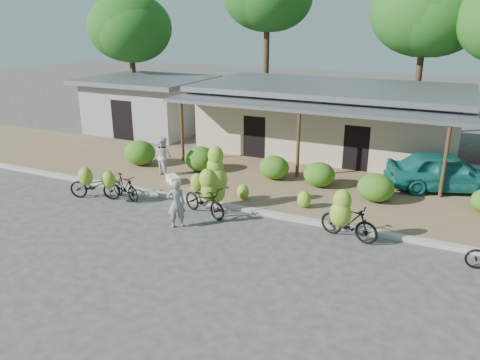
% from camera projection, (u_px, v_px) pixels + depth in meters
% --- Properties ---
extents(ground, '(100.00, 100.00, 0.00)m').
position_uv_depth(ground, '(234.00, 237.00, 14.53)').
color(ground, '#3E3C3A').
rests_on(ground, ground).
extents(sidewalk, '(60.00, 6.00, 0.12)m').
position_uv_depth(sidewalk, '(288.00, 186.00, 18.79)').
color(sidewalk, '#8E6C4C').
rests_on(sidewalk, ground).
extents(curb, '(60.00, 0.25, 0.15)m').
position_uv_depth(curb, '(259.00, 212.00, 16.22)').
color(curb, '#A8A399').
rests_on(curb, ground).
extents(shop_main, '(13.00, 8.50, 3.35)m').
position_uv_depth(shop_main, '(329.00, 118.00, 23.31)').
color(shop_main, '#C2AF93').
rests_on(shop_main, ground).
extents(shop_grey, '(7.00, 6.00, 3.15)m').
position_uv_depth(shop_grey, '(148.00, 104.00, 27.82)').
color(shop_grey, gray).
rests_on(shop_grey, ground).
extents(tree_back_left, '(5.34, 5.23, 7.97)m').
position_uv_depth(tree_back_left, '(128.00, 26.00, 29.29)').
color(tree_back_left, '#523920').
rests_on(tree_back_left, ground).
extents(tree_center_right, '(5.91, 5.85, 9.07)m').
position_uv_depth(tree_center_right, '(423.00, 11.00, 25.17)').
color(tree_center_right, '#523920').
rests_on(tree_center_right, ground).
extents(hedge_0, '(1.43, 1.29, 1.12)m').
position_uv_depth(hedge_0, '(140.00, 153.00, 21.14)').
color(hedge_0, '#2C6216').
rests_on(hedge_0, sidewalk).
extents(hedge_1, '(1.37, 1.24, 1.07)m').
position_uv_depth(hedge_1, '(200.00, 159.00, 20.34)').
color(hedge_1, '#2C6216').
rests_on(hedge_1, sidewalk).
extents(hedge_2, '(1.24, 1.12, 0.97)m').
position_uv_depth(hedge_2, '(274.00, 167.00, 19.31)').
color(hedge_2, '#2C6216').
rests_on(hedge_2, sidewalk).
extents(hedge_3, '(1.25, 1.12, 0.97)m').
position_uv_depth(hedge_3, '(319.00, 174.00, 18.43)').
color(hedge_3, '#2C6216').
rests_on(hedge_3, sidewalk).
extents(hedge_4, '(1.32, 1.19, 1.03)m').
position_uv_depth(hedge_4, '(376.00, 188.00, 16.91)').
color(hedge_4, '#2C6216').
rests_on(hedge_4, sidewalk).
extents(bike_far_left, '(2.09, 1.48, 1.44)m').
position_uv_depth(bike_far_left, '(94.00, 184.00, 17.39)').
color(bike_far_left, black).
rests_on(bike_far_left, ground).
extents(bike_left, '(1.66, 1.31, 1.25)m').
position_uv_depth(bike_left, '(122.00, 186.00, 17.34)').
color(bike_left, black).
rests_on(bike_left, ground).
extents(bike_center, '(2.09, 1.50, 2.36)m').
position_uv_depth(bike_center, '(210.00, 189.00, 16.07)').
color(bike_center, black).
rests_on(bike_center, ground).
extents(bike_right, '(1.94, 1.37, 1.78)m').
position_uv_depth(bike_right, '(347.00, 218.00, 14.06)').
color(bike_right, black).
rests_on(bike_right, ground).
extents(loose_banana_a, '(0.54, 0.46, 0.68)m').
position_uv_depth(loose_banana_a, '(197.00, 182.00, 18.03)').
color(loose_banana_a, '#7AA92A').
rests_on(loose_banana_a, sidewalk).
extents(loose_banana_b, '(0.47, 0.40, 0.58)m').
position_uv_depth(loose_banana_b, '(243.00, 192.00, 17.14)').
color(loose_banana_b, '#7AA92A').
rests_on(loose_banana_b, sidewalk).
extents(loose_banana_c, '(0.49, 0.42, 0.61)m').
position_uv_depth(loose_banana_c, '(304.00, 199.00, 16.38)').
color(loose_banana_c, '#7AA92A').
rests_on(loose_banana_c, sidewalk).
extents(sack_near, '(0.93, 0.81, 0.30)m').
position_uv_depth(sack_near, '(203.00, 185.00, 18.30)').
color(sack_near, white).
rests_on(sack_near, sidewalk).
extents(sack_far, '(0.83, 0.76, 0.28)m').
position_uv_depth(sack_far, '(173.00, 179.00, 18.95)').
color(sack_far, white).
rests_on(sack_far, sidewalk).
extents(vendor, '(0.69, 0.67, 1.61)m').
position_uv_depth(vendor, '(176.00, 204.00, 14.99)').
color(vendor, gray).
rests_on(vendor, ground).
extents(bystander, '(0.94, 0.83, 1.63)m').
position_uv_depth(bystander, '(163.00, 156.00, 19.74)').
color(bystander, silver).
rests_on(bystander, sidewalk).
extents(teal_van, '(4.74, 3.09, 1.50)m').
position_uv_depth(teal_van, '(446.00, 171.00, 17.95)').
color(teal_van, '#176761').
rests_on(teal_van, sidewalk).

